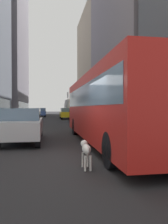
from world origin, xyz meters
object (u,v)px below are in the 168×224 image
(car_blue_hatchback, at_px, (41,112))
(car_yellow_taxi, at_px, (67,113))
(transit_bus, at_px, (109,105))
(box_truck, at_px, (72,108))
(car_silver_sedan, at_px, (23,125))
(dalmatian_dog, at_px, (86,149))
(car_grey_wagon, at_px, (42,112))
(car_red_coupe, at_px, (94,116))
(pedestrian_with_handbag, at_px, (161,117))

(car_blue_hatchback, relative_size, car_yellow_taxi, 0.96)
(transit_bus, height_order, box_truck, same)
(transit_bus, bearing_deg, car_silver_sedan, 163.51)
(transit_bus, relative_size, car_silver_sedan, 2.47)
(box_truck, bearing_deg, dalmatian_dog, -95.75)
(car_blue_hatchback, xyz_separation_m, car_grey_wagon, (-0.00, 7.22, 0.00))
(car_yellow_taxi, height_order, box_truck, box_truck)
(car_blue_hatchback, relative_size, car_silver_sedan, 0.92)
(transit_bus, height_order, car_grey_wagon, transit_bus)
(car_blue_hatchback, distance_m, car_red_coupe, 21.33)
(car_silver_sedan, xyz_separation_m, pedestrian_with_handbag, (8.81, 2.96, 0.19))
(car_blue_hatchback, relative_size, box_truck, 0.57)
(car_yellow_taxi, xyz_separation_m, dalmatian_dog, (-1.79, -26.88, -0.31))
(pedestrian_with_handbag, bearing_deg, car_yellow_taxi, 104.41)
(car_grey_wagon, relative_size, dalmatian_dog, 4.37)
(car_blue_hatchback, height_order, car_red_coupe, same)
(car_yellow_taxi, distance_m, car_red_coupe, 11.80)
(car_grey_wagon, bearing_deg, car_silver_sedan, -90.00)
(car_silver_sedan, bearing_deg, car_grey_wagon, 90.00)
(car_red_coupe, xyz_separation_m, pedestrian_with_handbag, (3.21, -7.05, 0.19))
(transit_bus, relative_size, dalmatian_dog, 11.98)
(car_red_coupe, distance_m, dalmatian_dog, 15.57)
(car_red_coupe, distance_m, car_silver_sedan, 11.47)
(dalmatian_dog, distance_m, pedestrian_with_handbag, 10.50)
(car_red_coupe, bearing_deg, car_silver_sedan, -119.22)
(transit_bus, xyz_separation_m, car_red_coupe, (1.60, 11.19, -0.96))
(transit_bus, xyz_separation_m, box_truck, (1.60, 29.67, -0.11))
(dalmatian_dog, bearing_deg, box_truck, 84.25)
(transit_bus, xyz_separation_m, car_grey_wagon, (-4.00, 39.00, -0.95))
(car_blue_hatchback, relative_size, pedestrian_with_handbag, 2.55)
(transit_bus, xyz_separation_m, car_silver_sedan, (-4.00, 1.18, -0.95))
(car_grey_wagon, xyz_separation_m, car_silver_sedan, (0.00, -37.81, 0.00))
(dalmatian_dog, xyz_separation_m, pedestrian_with_handbag, (6.60, 8.15, 0.50))
(car_grey_wagon, height_order, pedestrian_with_handbag, pedestrian_with_handbag)
(transit_bus, distance_m, car_grey_wagon, 39.21)
(car_blue_hatchback, xyz_separation_m, box_truck, (5.60, -2.10, 0.84))
(car_grey_wagon, distance_m, box_truck, 10.91)
(car_yellow_taxi, bearing_deg, car_silver_sedan, -100.45)
(car_silver_sedan, xyz_separation_m, dalmatian_dog, (2.21, -5.18, -0.31))
(car_blue_hatchback, height_order, car_grey_wagon, same)
(car_silver_sedan, relative_size, pedestrian_with_handbag, 2.76)
(car_grey_wagon, bearing_deg, pedestrian_with_handbag, -75.81)
(car_blue_hatchback, relative_size, car_red_coupe, 1.10)
(transit_bus, distance_m, box_truck, 29.71)
(car_grey_wagon, distance_m, car_yellow_taxi, 16.60)
(car_grey_wagon, distance_m, pedestrian_with_handbag, 35.94)
(transit_bus, relative_size, car_red_coupe, 2.94)
(transit_bus, distance_m, car_blue_hatchback, 32.04)
(transit_bus, bearing_deg, dalmatian_dog, -114.14)
(car_silver_sedan, height_order, pedestrian_with_handbag, pedestrian_with_handbag)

